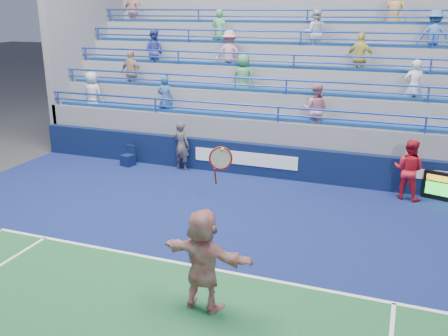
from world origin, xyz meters
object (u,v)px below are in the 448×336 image
at_px(judge_chair, 128,159).
at_px(ball_girl, 409,170).
at_px(serve_speed_board, 445,187).
at_px(line_judge, 181,146).
at_px(tennis_player, 203,260).

bearing_deg(judge_chair, ball_girl, 0.27).
height_order(serve_speed_board, ball_girl, ball_girl).
xyz_separation_m(serve_speed_board, judge_chair, (-10.49, -0.22, -0.20)).
distance_m(line_judge, ball_girl, 7.45).
xyz_separation_m(judge_chair, tennis_player, (5.99, -7.29, 0.77)).
bearing_deg(judge_chair, line_judge, 8.30).
bearing_deg(judge_chair, tennis_player, -50.58).
height_order(serve_speed_board, judge_chair, serve_speed_board).
bearing_deg(ball_girl, tennis_player, 81.81).
relative_size(tennis_player, ball_girl, 1.76).
relative_size(tennis_player, line_judge, 1.86).
bearing_deg(ball_girl, serve_speed_board, -153.41).
xyz_separation_m(judge_chair, line_judge, (1.99, 0.29, 0.62)).
height_order(tennis_player, ball_girl, tennis_player).
bearing_deg(tennis_player, line_judge, 117.82).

